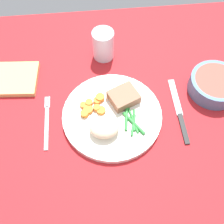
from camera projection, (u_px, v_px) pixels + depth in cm
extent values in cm
cube|color=red|center=(106.00, 124.00, 72.58)|extent=(120.00, 90.00, 2.00)
cylinder|color=white|center=(112.00, 115.00, 71.92)|extent=(26.51, 26.51, 1.60)
cube|color=#936047|center=(124.00, 97.00, 72.33)|extent=(9.23, 8.70, 2.74)
ellipsoid|color=beige|center=(104.00, 127.00, 67.09)|extent=(7.46, 6.28, 3.73)
cylinder|color=orange|center=(97.00, 101.00, 72.82)|extent=(2.10, 2.10, 0.90)
cylinder|color=orange|center=(89.00, 103.00, 72.26)|extent=(1.97, 1.97, 1.22)
cylinder|color=orange|center=(88.00, 110.00, 71.34)|extent=(2.59, 2.59, 0.99)
cylinder|color=orange|center=(85.00, 114.00, 70.56)|extent=(2.12, 2.12, 1.20)
cylinder|color=orange|center=(100.00, 98.00, 73.07)|extent=(2.41, 2.41, 1.29)
cylinder|color=orange|center=(97.00, 108.00, 71.48)|extent=(1.88, 1.88, 1.20)
cylinder|color=orange|center=(83.00, 105.00, 72.15)|extent=(1.81, 1.81, 0.81)
cylinder|color=orange|center=(101.00, 110.00, 71.19)|extent=(2.38, 2.38, 0.99)
cylinder|color=#2D8C38|center=(133.00, 120.00, 69.89)|extent=(2.07, 7.50, 0.63)
cylinder|color=#2D8C38|center=(126.00, 117.00, 70.32)|extent=(1.97, 7.63, 0.82)
cylinder|color=#2D8C38|center=(134.00, 123.00, 69.34)|extent=(5.21, 7.11, 0.86)
cylinder|color=#2D8C38|center=(134.00, 120.00, 69.90)|extent=(1.40, 6.23, 0.66)
cylinder|color=#2D8C38|center=(133.00, 125.00, 69.12)|extent=(2.34, 6.02, 0.71)
cube|color=silver|center=(47.00, 129.00, 70.55)|extent=(1.00, 13.00, 0.40)
cube|color=silver|center=(45.00, 102.00, 74.71)|extent=(0.24, 3.60, 0.40)
cube|color=silver|center=(47.00, 102.00, 74.73)|extent=(0.24, 3.60, 0.40)
cube|color=silver|center=(48.00, 102.00, 74.75)|extent=(0.24, 3.60, 0.40)
cube|color=silver|center=(50.00, 102.00, 74.77)|extent=(0.24, 3.60, 0.40)
cube|color=black|center=(183.00, 129.00, 70.58)|extent=(1.30, 9.00, 0.64)
cube|color=silver|center=(175.00, 97.00, 75.62)|extent=(1.70, 12.00, 0.40)
cylinder|color=silver|center=(103.00, 45.00, 79.81)|extent=(6.41, 6.41, 9.22)
cylinder|color=silver|center=(104.00, 51.00, 82.01)|extent=(5.90, 5.90, 4.11)
cylinder|color=#4C7299|center=(215.00, 85.00, 75.16)|extent=(14.20, 14.20, 4.65)
cylinder|color=#B24C3F|center=(216.00, 83.00, 74.26)|extent=(12.07, 12.07, 2.56)
cube|color=#DBBC6B|center=(16.00, 79.00, 78.17)|extent=(12.98, 12.62, 1.54)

